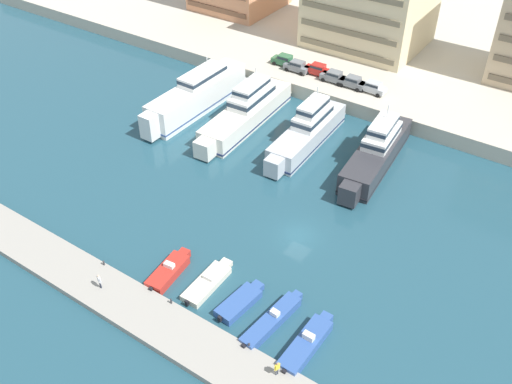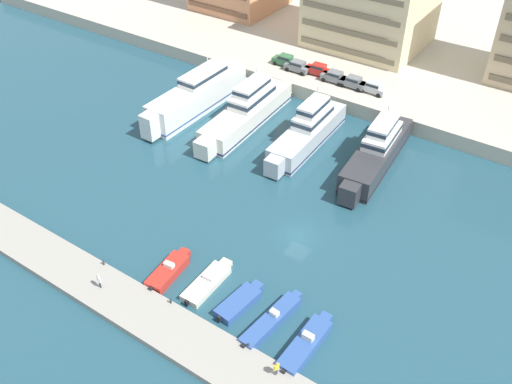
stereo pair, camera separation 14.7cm
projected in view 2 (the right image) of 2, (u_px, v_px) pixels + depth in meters
ground_plane at (298, 236)px, 64.26m from camera, size 400.00×400.00×0.00m
quay_promenade at (474, 40)px, 103.73m from camera, size 180.00×70.00×2.24m
pier_dock at (196, 345)px, 52.21m from camera, size 120.00×5.09×0.70m
yacht_white_far_left at (197, 95)px, 84.88m from camera, size 4.14×21.86×7.47m
yacht_ivory_left at (247, 110)px, 81.92m from camera, size 5.29×21.86×7.69m
yacht_silver_mid_left at (308, 131)px, 77.70m from camera, size 4.52×18.95×7.75m
yacht_charcoal_center_left at (377, 151)px, 73.80m from camera, size 5.61×20.01×7.67m
motorboat_red_far_left at (169, 271)px, 59.22m from camera, size 2.55×6.59×1.52m
motorboat_cream_left at (207, 282)px, 58.21m from camera, size 2.24×7.18×1.13m
motorboat_blue_mid_left at (239, 302)px, 56.09m from camera, size 2.58×6.19×0.88m
motorboat_blue_center_left at (272, 320)px, 54.21m from camera, size 2.36×8.58×1.47m
motorboat_blue_center at (306, 344)px, 52.04m from camera, size 2.10×7.96×1.65m
car_green_far_left at (285, 60)px, 92.40m from camera, size 4.13×1.98×1.80m
car_grey_left at (297, 66)px, 90.65m from camera, size 4.12×1.96×1.80m
car_red_mid_left at (318, 69)px, 89.78m from camera, size 4.17×2.07×1.80m
car_grey_center_left at (334, 76)px, 87.85m from camera, size 4.11×1.94×1.80m
car_grey_center at (353, 82)px, 86.45m from camera, size 4.10×1.93×1.80m
car_silver_center_right at (373, 87)px, 85.14m from camera, size 4.12×1.96×1.80m
pedestrian_near_edge at (276, 368)px, 48.78m from camera, size 0.35×0.60×1.62m
pedestrian_mid_deck at (99, 280)px, 56.64m from camera, size 0.65×0.39×1.77m
bollard_west at (104, 262)px, 59.54m from camera, size 0.20×0.20×0.61m
bollard_west_mid at (171, 301)px, 55.46m from camera, size 0.20×0.20×0.61m
bollard_east_mid at (248, 345)px, 51.37m from camera, size 0.20×0.20×0.61m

